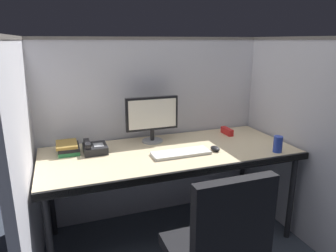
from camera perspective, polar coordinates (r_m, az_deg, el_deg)
cubicle_partition_rear at (r=2.72m, az=-2.82°, el=-0.54°), size 2.21×0.06×1.57m
cubicle_partition_left at (r=2.11m, az=-24.96°, el=-6.93°), size 0.06×1.41×1.57m
cubicle_partition_right at (r=2.74m, az=21.14°, el=-1.52°), size 0.06×1.41×1.57m
desk at (r=2.34m, az=0.52°, el=-5.79°), size 1.90×0.80×0.74m
monitor_center at (r=2.48m, az=-2.96°, el=1.81°), size 0.43×0.17×0.37m
keyboard_main at (r=2.26m, az=2.43°, el=-5.05°), size 0.43×0.15×0.02m
computer_mouse at (r=2.36m, az=8.73°, el=-4.15°), size 0.06×0.10×0.04m
soda_can at (r=2.43m, az=19.69°, el=-3.19°), size 0.07×0.07×0.12m
book_stack at (r=2.40m, az=-18.03°, el=-3.85°), size 0.16×0.21×0.08m
desk_phone at (r=2.36m, az=-13.50°, el=-4.00°), size 0.17×0.19×0.09m
red_stapler at (r=2.77m, az=10.88°, el=-0.96°), size 0.04×0.15×0.06m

